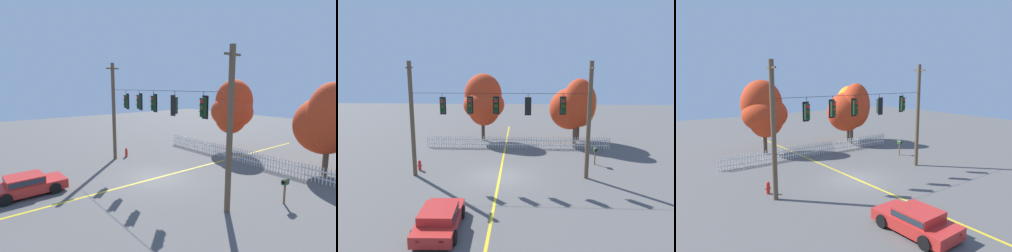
{
  "view_description": "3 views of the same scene",
  "coord_description": "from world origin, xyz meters",
  "views": [
    {
      "loc": [
        13.86,
        -9.83,
        6.18
      ],
      "look_at": [
        0.03,
        1.0,
        3.5
      ],
      "focal_mm": 27.85,
      "sensor_mm": 36.0,
      "label": 1
    },
    {
      "loc": [
        1.47,
        -21.31,
        7.95
      ],
      "look_at": [
        0.4,
        1.15,
        3.44
      ],
      "focal_mm": 33.88,
      "sensor_mm": 36.0,
      "label": 2
    },
    {
      "loc": [
        -12.89,
        -16.28,
        7.09
      ],
      "look_at": [
        -0.26,
        1.22,
        3.67
      ],
      "focal_mm": 32.98,
      "sensor_mm": 36.0,
      "label": 3
    }
  ],
  "objects": [
    {
      "name": "white_picket_fence",
      "position": [
        1.15,
        7.69,
        0.56
      ],
      "size": [
        17.2,
        0.06,
        1.11
      ],
      "color": "silver",
      "rests_on": "ground"
    },
    {
      "name": "traffic_signal_northbound_primary",
      "position": [
        -3.91,
        0.01,
        5.04
      ],
      "size": [
        0.43,
        0.38,
        1.49
      ],
      "color": "black"
    },
    {
      "name": "lane_centerline_stripe",
      "position": [
        0.0,
        0.0,
        0.0
      ],
      "size": [
        0.16,
        36.0,
        0.01
      ],
      "primitive_type": "cube",
      "color": "gold",
      "rests_on": "ground"
    },
    {
      "name": "traffic_signal_northbound_secondary",
      "position": [
        -2.02,
        0.01,
        5.1
      ],
      "size": [
        0.43,
        0.38,
        1.43
      ],
      "color": "black"
    },
    {
      "name": "autumn_maple_near_fence",
      "position": [
        -2.37,
        10.91,
        4.01
      ],
      "size": [
        4.2,
        3.97,
        6.87
      ],
      "color": "#473828",
      "rests_on": "ground"
    },
    {
      "name": "fire_hydrant",
      "position": [
        -6.09,
        1.1,
        0.39
      ],
      "size": [
        0.38,
        0.22,
        0.78
      ],
      "color": "red",
      "rests_on": "ground"
    },
    {
      "name": "autumn_oak_far_east",
      "position": [
        7.47,
        10.92,
        3.98
      ],
      "size": [
        3.62,
        3.58,
        6.13
      ],
      "color": "brown",
      "rests_on": "ground"
    },
    {
      "name": "traffic_signal_eastbound_side",
      "position": [
        -0.23,
        0.01,
        5.09
      ],
      "size": [
        0.43,
        0.38,
        1.43
      ],
      "color": "black"
    },
    {
      "name": "roadside_mailbox",
      "position": [
        7.36,
        3.1,
        1.12
      ],
      "size": [
        0.25,
        0.44,
        1.38
      ],
      "color": "brown",
      "rests_on": "ground"
    },
    {
      "name": "autumn_maple_mid",
      "position": [
        6.6,
        9.7,
        3.72
      ],
      "size": [
        4.28,
        4.11,
        6.48
      ],
      "color": "brown",
      "rests_on": "ground"
    },
    {
      "name": "parked_car",
      "position": [
        -2.4,
        -7.43,
        0.6
      ],
      "size": [
        2.13,
        4.08,
        1.15
      ],
      "color": "red",
      "rests_on": "ground"
    },
    {
      "name": "traffic_signal_westbound_side",
      "position": [
        4.32,
        0.01,
        5.1
      ],
      "size": [
        0.43,
        0.38,
        1.44
      ],
      "color": "black"
    },
    {
      "name": "signal_support_span",
      "position": [
        0.0,
        0.0,
        4.1
      ],
      "size": [
        12.44,
        1.1,
        8.08
      ],
      "color": "brown",
      "rests_on": "ground"
    },
    {
      "name": "traffic_signal_southbound_primary",
      "position": [
        1.95,
        -0.01,
        5.07
      ],
      "size": [
        0.43,
        0.38,
        1.47
      ],
      "color": "black"
    },
    {
      "name": "ground",
      "position": [
        0.0,
        0.0,
        0.0
      ],
      "size": [
        80.0,
        80.0,
        0.0
      ],
      "primitive_type": "plane",
      "color": "#565451"
    }
  ]
}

